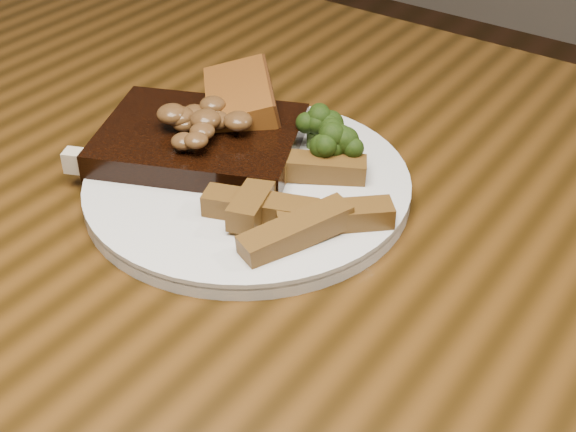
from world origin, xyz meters
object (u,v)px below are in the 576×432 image
at_px(steak, 200,141).
at_px(garlic_bread, 240,115).
at_px(dining_table, 309,321).
at_px(potato_wedges, 322,200).
at_px(plate, 248,187).

distance_m(steak, garlic_bread, 0.06).
relative_size(steak, garlic_bread, 1.61).
distance_m(dining_table, potato_wedges, 0.12).
bearing_deg(plate, garlic_bread, 131.59).
bearing_deg(dining_table, steak, 166.20).
bearing_deg(potato_wedges, steak, 174.59).
distance_m(dining_table, plate, 0.13).
bearing_deg(potato_wedges, plate, 179.13).
bearing_deg(garlic_bread, potato_wedges, 20.88).
bearing_deg(potato_wedges, garlic_bread, 152.64).
distance_m(plate, potato_wedges, 0.08).
xyz_separation_m(plate, potato_wedges, (0.08, -0.00, 0.02)).
bearing_deg(garlic_bread, dining_table, 15.04).
height_order(dining_table, steak, steak).
relative_size(plate, potato_wedges, 2.36).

